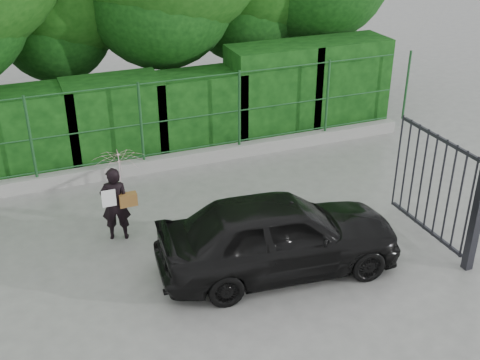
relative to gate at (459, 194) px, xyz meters
name	(u,v)px	position (x,y,z in m)	size (l,w,h in m)	color
ground	(187,289)	(-4.60, 0.72, -1.19)	(80.00, 80.00, 0.00)	gray
kerb	(127,169)	(-4.60, 5.22, -1.04)	(14.00, 0.25, 0.30)	#9E9E99
fence	(133,123)	(-4.38, 5.22, 0.01)	(14.13, 0.06, 1.80)	#1C4C23
hedge	(124,115)	(-4.38, 6.22, -0.16)	(14.20, 1.20, 2.30)	black
gate	(459,194)	(0.00, 0.00, 0.00)	(0.22, 2.33, 2.36)	#26262D
woman	(119,182)	(-5.19, 2.73, -0.07)	(0.95, 0.97, 1.68)	black
car	(279,234)	(-3.00, 0.71, -0.50)	(1.63, 4.04, 1.38)	black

